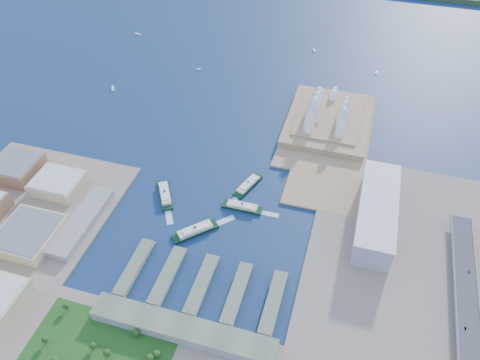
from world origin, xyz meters
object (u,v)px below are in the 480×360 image
(ferry_b, at_px, (248,184))
(car_b, at_px, (465,328))
(car_c, at_px, (469,272))
(opera_house, at_px, (330,108))
(ferry_d, at_px, (242,206))
(ferry_c, at_px, (195,229))
(toaster_building, at_px, (377,213))
(ferry_a, at_px, (165,193))

(ferry_b, distance_m, car_b, 316.93)
(ferry_b, relative_size, car_c, 11.32)
(opera_house, height_order, car_b, opera_house)
(ferry_d, relative_size, car_b, 14.97)
(ferry_c, relative_size, car_c, 12.51)
(opera_house, bearing_deg, toaster_building, -65.77)
(car_b, bearing_deg, opera_house, -60.30)
(opera_house, xyz_separation_m, ferry_d, (-81.34, -222.21, -26.87))
(toaster_building, relative_size, car_b, 42.80)
(ferry_d, relative_size, car_c, 11.26)
(toaster_building, distance_m, ferry_c, 231.52)
(ferry_b, xyz_separation_m, car_b, (276.13, -155.22, 10.29))
(ferry_d, xyz_separation_m, car_b, (272.34, -112.58, 10.32))
(ferry_c, distance_m, car_c, 326.65)
(ferry_b, xyz_separation_m, car_c, (284.13, -79.62, 10.39))
(ferry_a, distance_m, ferry_d, 108.74)
(ferry_c, bearing_deg, toaster_building, -114.51)
(ferry_b, height_order, ferry_d, ferry_b)
(opera_house, relative_size, car_b, 49.70)
(opera_house, height_order, ferry_c, opera_house)
(ferry_a, height_order, ferry_d, ferry_a)
(opera_house, distance_m, car_c, 327.19)
(toaster_building, xyz_separation_m, ferry_d, (-171.34, -22.21, -15.37))
(car_c, bearing_deg, car_b, -96.04)
(toaster_building, height_order, ferry_c, toaster_building)
(ferry_a, bearing_deg, ferry_d, -26.36)
(toaster_building, bearing_deg, ferry_d, -172.61)
(ferry_c, height_order, ferry_d, ferry_c)
(car_c, bearing_deg, ferry_c, -176.39)
(toaster_building, xyz_separation_m, ferry_b, (-175.13, 20.42, -15.34))
(toaster_building, bearing_deg, car_b, -53.16)
(ferry_c, xyz_separation_m, ferry_d, (45.52, 57.53, -0.57))
(car_b, bearing_deg, ferry_c, -9.83)
(ferry_a, xyz_separation_m, car_b, (380.82, -105.13, 9.93))
(opera_house, height_order, ferry_d, opera_house)
(ferry_a, distance_m, car_b, 395.19)
(toaster_building, relative_size, ferry_d, 2.86)
(car_b, distance_m, car_c, 76.03)
(ferry_a, xyz_separation_m, ferry_b, (104.69, 50.09, -0.36))
(toaster_building, relative_size, ferry_a, 2.66)
(ferry_a, relative_size, car_c, 12.11)
(opera_house, bearing_deg, car_c, -52.48)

